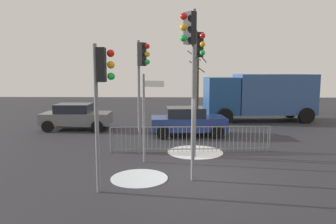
% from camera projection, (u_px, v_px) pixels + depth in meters
% --- Properties ---
extents(ground_plane, '(60.00, 60.00, 0.00)m').
position_uv_depth(ground_plane, '(196.00, 176.00, 10.07)').
color(ground_plane, '#2D2D33').
extents(traffic_light_foreground_right, '(0.52, 0.41, 4.52)m').
position_uv_depth(traffic_light_foreground_right, '(142.00, 71.00, 12.40)').
color(traffic_light_foreground_right, slate).
rests_on(traffic_light_foreground_right, ground).
extents(traffic_light_rear_left, '(0.48, 0.46, 5.09)m').
position_uv_depth(traffic_light_rear_left, '(190.00, 58.00, 9.12)').
color(traffic_light_rear_left, slate).
rests_on(traffic_light_rear_left, ground).
extents(traffic_light_foreground_left, '(0.43, 0.50, 4.83)m').
position_uv_depth(traffic_light_foreground_left, '(198.00, 65.00, 11.71)').
color(traffic_light_foreground_left, slate).
rests_on(traffic_light_foreground_left, ground).
extents(traffic_light_rear_right, '(0.57, 0.33, 4.04)m').
position_uv_depth(traffic_light_rear_right, '(101.00, 85.00, 8.37)').
color(traffic_light_rear_right, slate).
rests_on(traffic_light_rear_right, ground).
extents(direction_sign_post, '(0.78, 0.19, 3.23)m').
position_uv_depth(direction_sign_post, '(145.00, 114.00, 11.38)').
color(direction_sign_post, slate).
rests_on(direction_sign_post, ground).
extents(pedestrian_guard_railing, '(6.64, 0.45, 1.07)m').
position_uv_depth(pedestrian_guard_railing, '(191.00, 139.00, 13.01)').
color(pedestrian_guard_railing, slate).
rests_on(pedestrian_guard_railing, ground).
extents(car_blue_near, '(3.93, 2.20, 1.47)m').
position_uv_depth(car_blue_near, '(188.00, 121.00, 16.29)').
color(car_blue_near, navy).
rests_on(car_blue_near, ground).
extents(car_grey_trailing, '(3.82, 1.97, 1.47)m').
position_uv_depth(car_grey_trailing, '(76.00, 116.00, 17.98)').
color(car_grey_trailing, slate).
rests_on(car_grey_trailing, ground).
extents(delivery_truck, '(7.21, 3.19, 3.10)m').
position_uv_depth(delivery_truck, '(260.00, 95.00, 20.97)').
color(delivery_truck, '#33518C').
rests_on(delivery_truck, ground).
extents(bare_tree_left, '(1.58, 1.01, 5.50)m').
position_uv_depth(bare_tree_left, '(197.00, 81.00, 25.97)').
color(bare_tree_left, '#473828').
rests_on(bare_tree_left, ground).
extents(snow_patch_kerb, '(2.28, 2.28, 0.01)m').
position_uv_depth(snow_patch_kerb, '(195.00, 152.00, 13.04)').
color(snow_patch_kerb, white).
rests_on(snow_patch_kerb, ground).
extents(snow_patch_island, '(1.79, 1.79, 0.01)m').
position_uv_depth(snow_patch_island, '(139.00, 178.00, 9.88)').
color(snow_patch_island, silver).
rests_on(snow_patch_island, ground).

